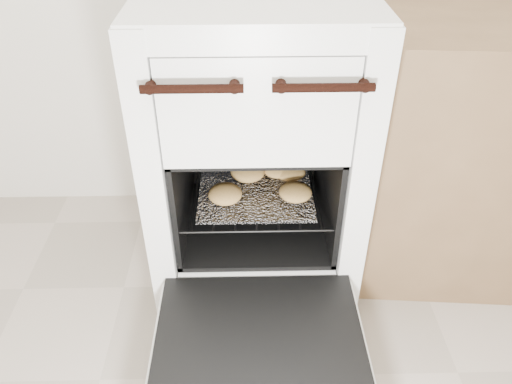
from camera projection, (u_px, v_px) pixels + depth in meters
stove at (255, 151)px, 1.51m from camera, size 0.60×0.66×0.91m
oven_door at (259, 339)px, 1.25m from camera, size 0.54×0.42×0.04m
oven_rack at (255, 189)px, 1.52m from camera, size 0.43×0.42×0.01m
foil_sheet at (256, 191)px, 1.50m from camera, size 0.34×0.30×0.01m
baked_rolls at (264, 179)px, 1.50m from camera, size 0.33×0.26×0.05m
counter at (488, 149)px, 1.58m from camera, size 0.87×0.62×0.83m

